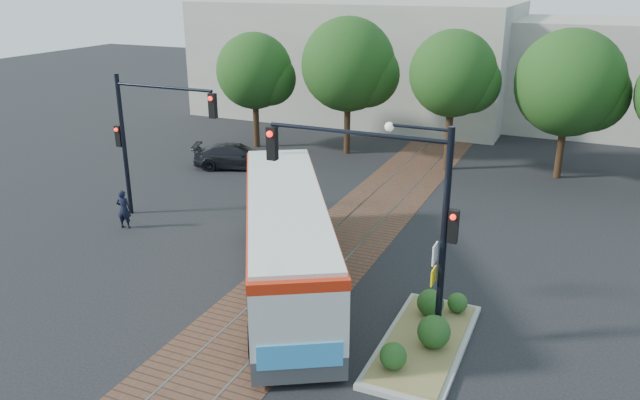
{
  "coord_description": "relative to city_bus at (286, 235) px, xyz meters",
  "views": [
    {
      "loc": [
        8.18,
        -15.78,
        9.69
      ],
      "look_at": [
        -0.89,
        4.76,
        1.6
      ],
      "focal_mm": 35.0,
      "sensor_mm": 36.0,
      "label": 1
    }
  ],
  "objects": [
    {
      "name": "ground",
      "position": [
        0.39,
        -0.89,
        -1.72
      ],
      "size": [
        120.0,
        120.0,
        0.0
      ],
      "primitive_type": "plane",
      "color": "black",
      "rests_on": "ground"
    },
    {
      "name": "traffic_island",
      "position": [
        5.21,
        -1.79,
        -1.4
      ],
      "size": [
        2.2,
        5.2,
        1.13
      ],
      "color": "gray",
      "rests_on": "ground"
    },
    {
      "name": "trackbed",
      "position": [
        0.39,
        3.11,
        -1.72
      ],
      "size": [
        3.6,
        40.0,
        0.02
      ],
      "color": "#513625",
      "rests_on": "ground"
    },
    {
      "name": "parked_car",
      "position": [
        -8.46,
        10.81,
        -1.07
      ],
      "size": [
        4.84,
        3.34,
        1.3
      ],
      "primitive_type": "imported",
      "rotation": [
        0.0,
        0.0,
        1.95
      ],
      "color": "black",
      "rests_on": "ground"
    },
    {
      "name": "signal_pole_main",
      "position": [
        4.25,
        -1.7,
        2.43
      ],
      "size": [
        5.49,
        0.46,
        6.0
      ],
      "color": "black",
      "rests_on": "ground"
    },
    {
      "name": "officer",
      "position": [
        -8.22,
        1.68,
        -0.92
      ],
      "size": [
        0.67,
        0.53,
        1.61
      ],
      "primitive_type": "imported",
      "rotation": [
        0.0,
        0.0,
        3.41
      ],
      "color": "black",
      "rests_on": "ground"
    },
    {
      "name": "tree_row",
      "position": [
        1.6,
        15.52,
        3.13
      ],
      "size": [
        26.4,
        5.6,
        7.67
      ],
      "color": "#382314",
      "rests_on": "ground"
    },
    {
      "name": "city_bus",
      "position": [
        0.0,
        0.0,
        0.0
      ],
      "size": [
        7.89,
        11.22,
        3.09
      ],
      "rotation": [
        0.0,
        0.0,
        0.52
      ],
      "color": "#414143",
      "rests_on": "ground"
    },
    {
      "name": "signal_pole_left",
      "position": [
        -7.98,
        3.1,
        2.14
      ],
      "size": [
        4.99,
        0.34,
        6.0
      ],
      "color": "black",
      "rests_on": "ground"
    },
    {
      "name": "warehouses",
      "position": [
        -0.14,
        27.85,
        2.09
      ],
      "size": [
        40.0,
        13.0,
        8.0
      ],
      "color": "#ADA899",
      "rests_on": "ground"
    }
  ]
}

